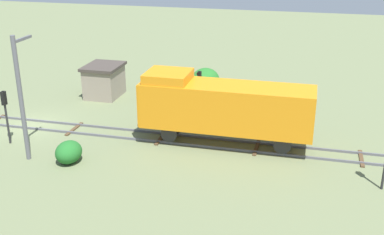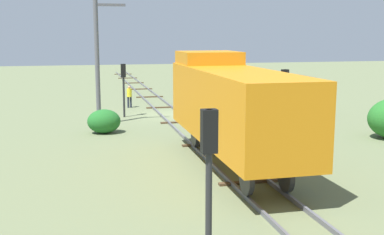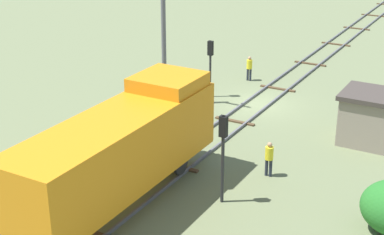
{
  "view_description": "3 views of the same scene",
  "coord_description": "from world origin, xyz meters",
  "px_view_note": "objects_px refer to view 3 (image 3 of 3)",
  "views": [
    {
      "loc": [
        28.63,
        19.18,
        13.2
      ],
      "look_at": [
        -0.06,
        11.92,
        1.72
      ],
      "focal_mm": 45.0,
      "sensor_mm": 36.0,
      "label": 1
    },
    {
      "loc": [
        6.13,
        32.8,
        5.55
      ],
      "look_at": [
        0.99,
        11.02,
        1.69
      ],
      "focal_mm": 45.0,
      "sensor_mm": 36.0,
      "label": 2
    },
    {
      "loc": [
        -13.07,
        31.31,
        12.68
      ],
      "look_at": [
        -0.74,
        9.5,
        2.6
      ],
      "focal_mm": 55.0,
      "sensor_mm": 36.0,
      "label": 3
    }
  ],
  "objects_px": {
    "relay_hut": "(375,118)",
    "worker_by_signal": "(269,156)",
    "traffic_signal_mid": "(223,143)",
    "catenary_mast": "(165,39)",
    "traffic_signal_near": "(210,58)",
    "worker_near_track": "(249,67)",
    "locomotive": "(121,147)"
  },
  "relations": [
    {
      "from": "traffic_signal_near",
      "to": "catenary_mast",
      "type": "distance_m",
      "value": 3.44
    },
    {
      "from": "traffic_signal_near",
      "to": "traffic_signal_mid",
      "type": "xyz_separation_m",
      "value": [
        -6.6,
        11.4,
        0.21
      ]
    },
    {
      "from": "locomotive",
      "to": "relay_hut",
      "type": "xyz_separation_m",
      "value": [
        -7.5,
        -11.68,
        -1.38
      ]
    },
    {
      "from": "catenary_mast",
      "to": "relay_hut",
      "type": "bearing_deg",
      "value": -178.16
    },
    {
      "from": "traffic_signal_near",
      "to": "relay_hut",
      "type": "height_order",
      "value": "traffic_signal_near"
    },
    {
      "from": "relay_hut",
      "to": "worker_by_signal",
      "type": "bearing_deg",
      "value": 61.62
    },
    {
      "from": "locomotive",
      "to": "traffic_signal_near",
      "type": "distance_m",
      "value": 14.16
    },
    {
      "from": "traffic_signal_mid",
      "to": "traffic_signal_near",
      "type": "bearing_deg",
      "value": -59.93
    },
    {
      "from": "traffic_signal_near",
      "to": "traffic_signal_mid",
      "type": "distance_m",
      "value": 13.17
    },
    {
      "from": "traffic_signal_mid",
      "to": "relay_hut",
      "type": "distance_m",
      "value": 10.23
    },
    {
      "from": "worker_by_signal",
      "to": "relay_hut",
      "type": "distance_m",
      "value": 6.95
    },
    {
      "from": "traffic_signal_mid",
      "to": "worker_by_signal",
      "type": "height_order",
      "value": "traffic_signal_mid"
    },
    {
      "from": "worker_near_track",
      "to": "traffic_signal_mid",
      "type": "bearing_deg",
      "value": -169.06
    },
    {
      "from": "traffic_signal_mid",
      "to": "worker_near_track",
      "type": "height_order",
      "value": "traffic_signal_mid"
    },
    {
      "from": "relay_hut",
      "to": "traffic_signal_mid",
      "type": "bearing_deg",
      "value": 66.16
    },
    {
      "from": "relay_hut",
      "to": "traffic_signal_near",
      "type": "bearing_deg",
      "value": -11.2
    },
    {
      "from": "relay_hut",
      "to": "locomotive",
      "type": "bearing_deg",
      "value": 57.29
    },
    {
      "from": "catenary_mast",
      "to": "traffic_signal_mid",
      "type": "bearing_deg",
      "value": 133.19
    },
    {
      "from": "traffic_signal_near",
      "to": "catenary_mast",
      "type": "bearing_deg",
      "value": 55.42
    },
    {
      "from": "traffic_signal_mid",
      "to": "worker_by_signal",
      "type": "distance_m",
      "value": 3.71
    },
    {
      "from": "traffic_signal_mid",
      "to": "catenary_mast",
      "type": "distance_m",
      "value": 12.26
    },
    {
      "from": "worker_by_signal",
      "to": "catenary_mast",
      "type": "height_order",
      "value": "catenary_mast"
    },
    {
      "from": "traffic_signal_near",
      "to": "worker_by_signal",
      "type": "height_order",
      "value": "traffic_signal_near"
    },
    {
      "from": "traffic_signal_near",
      "to": "relay_hut",
      "type": "bearing_deg",
      "value": 168.8
    },
    {
      "from": "traffic_signal_mid",
      "to": "relay_hut",
      "type": "relative_size",
      "value": 1.12
    },
    {
      "from": "traffic_signal_mid",
      "to": "catenary_mast",
      "type": "xyz_separation_m",
      "value": [
        8.34,
        -8.88,
        1.36
      ]
    },
    {
      "from": "traffic_signal_mid",
      "to": "worker_by_signal",
      "type": "xyz_separation_m",
      "value": [
        -0.8,
        -3.17,
        -1.75
      ]
    },
    {
      "from": "traffic_signal_near",
      "to": "worker_near_track",
      "type": "distance_m",
      "value": 4.54
    },
    {
      "from": "worker_by_signal",
      "to": "relay_hut",
      "type": "relative_size",
      "value": 0.49
    },
    {
      "from": "locomotive",
      "to": "traffic_signal_near",
      "type": "height_order",
      "value": "locomotive"
    },
    {
      "from": "traffic_signal_near",
      "to": "relay_hut",
      "type": "xyz_separation_m",
      "value": [
        -10.7,
        2.12,
        -1.14
      ]
    },
    {
      "from": "relay_hut",
      "to": "catenary_mast",
      "type": "bearing_deg",
      "value": 1.84
    }
  ]
}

